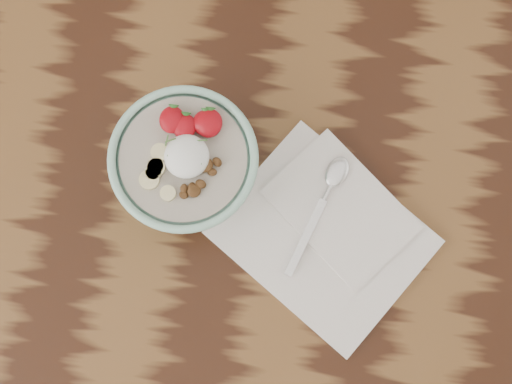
{
  "coord_description": "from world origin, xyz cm",
  "views": [
    {
      "loc": [
        6.98,
        -16.83,
        174.69
      ],
      "look_at": [
        5.2,
        -2.05,
        86.5
      ],
      "focal_mm": 50.0,
      "sensor_mm": 36.0,
      "label": 1
    }
  ],
  "objects": [
    {
      "name": "napkin",
      "position": [
        15.48,
        -4.56,
        75.68
      ],
      "size": [
        33.86,
        32.51,
        1.63
      ],
      "rotation": [
        0.0,
        0.0,
        -0.6
      ],
      "color": "silver",
      "rests_on": "table"
    },
    {
      "name": "table",
      "position": [
        0.0,
        0.0,
        65.7
      ],
      "size": [
        160.0,
        90.0,
        75.0
      ],
      "color": "black",
      "rests_on": "ground"
    },
    {
      "name": "breakfast_bowl",
      "position": [
        -4.62,
        1.4,
        81.66
      ],
      "size": [
        19.47,
        19.47,
        13.2
      ],
      "rotation": [
        0.0,
        0.0,
        -0.02
      ],
      "color": "#98CCB8",
      "rests_on": "table"
    },
    {
      "name": "spoon",
      "position": [
        15.09,
        1.31,
        77.03
      ],
      "size": [
        8.01,
        18.0,
        0.96
      ],
      "rotation": [
        0.0,
        0.0,
        -0.34
      ],
      "color": "silver",
      "rests_on": "napkin"
    }
  ]
}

